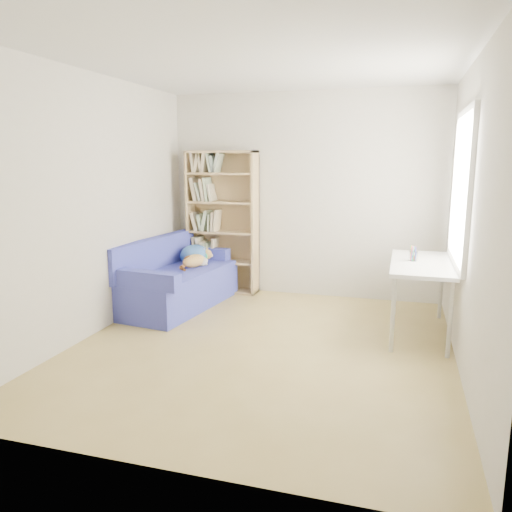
{
  "coord_description": "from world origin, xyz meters",
  "views": [
    {
      "loc": [
        1.22,
        -4.33,
        1.76
      ],
      "look_at": [
        -0.1,
        0.16,
        0.85
      ],
      "focal_mm": 35.0,
      "sensor_mm": 36.0,
      "label": 1
    }
  ],
  "objects_px": {
    "sofa": "(176,280)",
    "pen_cup": "(413,255)",
    "bookshelf": "(223,228)",
    "desk": "(421,269)"
  },
  "relations": [
    {
      "from": "bookshelf",
      "to": "pen_cup",
      "type": "relative_size",
      "value": 11.59
    },
    {
      "from": "sofa",
      "to": "bookshelf",
      "type": "relative_size",
      "value": 0.95
    },
    {
      "from": "bookshelf",
      "to": "pen_cup",
      "type": "height_order",
      "value": "bookshelf"
    },
    {
      "from": "bookshelf",
      "to": "desk",
      "type": "distance_m",
      "value": 2.7
    },
    {
      "from": "sofa",
      "to": "bookshelf",
      "type": "distance_m",
      "value": 1.02
    },
    {
      "from": "desk",
      "to": "pen_cup",
      "type": "relative_size",
      "value": 8.02
    },
    {
      "from": "bookshelf",
      "to": "sofa",
      "type": "bearing_deg",
      "value": -111.01
    },
    {
      "from": "pen_cup",
      "to": "sofa",
      "type": "bearing_deg",
      "value": 176.26
    },
    {
      "from": "sofa",
      "to": "pen_cup",
      "type": "bearing_deg",
      "value": 3.74
    },
    {
      "from": "sofa",
      "to": "desk",
      "type": "xyz_separation_m",
      "value": [
        2.8,
        -0.21,
        0.36
      ]
    }
  ]
}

